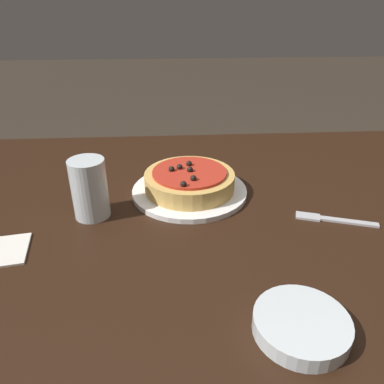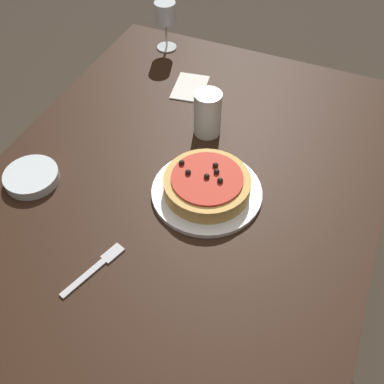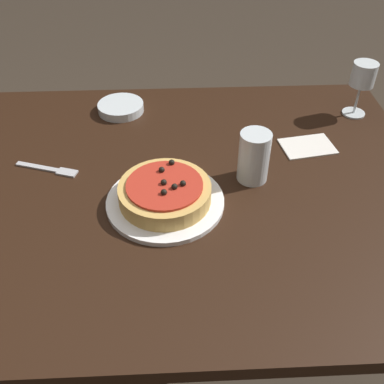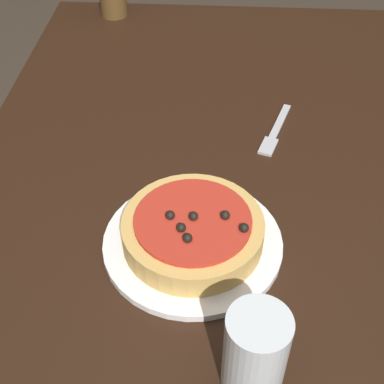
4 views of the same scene
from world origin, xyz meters
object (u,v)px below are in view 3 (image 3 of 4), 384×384
(side_bowl, at_px, (121,107))
(fork, at_px, (50,169))
(wine_glass, at_px, (363,77))
(dinner_plate, at_px, (165,202))
(water_cup, at_px, (254,157))
(dining_table, at_px, (131,208))
(pizza, at_px, (165,192))

(side_bowl, relative_size, fork, 0.83)
(wine_glass, distance_m, fork, 0.88)
(dinner_plate, relative_size, water_cup, 2.11)
(dining_table, height_order, side_bowl, side_bowl)
(pizza, height_order, fork, pizza)
(wine_glass, relative_size, side_bowl, 1.18)
(wine_glass, distance_m, side_bowl, 0.70)
(dining_table, relative_size, fork, 9.15)
(wine_glass, distance_m, water_cup, 0.45)
(dining_table, relative_size, water_cup, 11.67)
(pizza, distance_m, wine_glass, 0.67)
(pizza, distance_m, side_bowl, 0.44)
(dining_table, relative_size, wine_glass, 9.36)
(wine_glass, height_order, side_bowl, wine_glass)
(pizza, xyz_separation_m, water_cup, (0.21, 0.08, 0.03))
(side_bowl, bearing_deg, dinner_plate, -72.58)
(wine_glass, bearing_deg, water_cup, -140.37)
(fork, bearing_deg, side_bowl, 79.15)
(pizza, bearing_deg, side_bowl, 107.43)
(pizza, xyz_separation_m, wine_glass, (0.56, 0.37, 0.08))
(pizza, bearing_deg, dining_table, 140.86)
(dining_table, xyz_separation_m, dinner_plate, (0.09, -0.07, 0.09))
(fork, bearing_deg, wine_glass, 33.66)
(dining_table, distance_m, pizza, 0.16)
(dining_table, distance_m, fork, 0.22)
(wine_glass, bearing_deg, pizza, -146.40)
(dining_table, bearing_deg, pizza, -39.14)
(pizza, relative_size, fork, 1.29)
(water_cup, distance_m, fork, 0.51)
(side_bowl, bearing_deg, fork, -119.12)
(dinner_plate, relative_size, side_bowl, 1.99)
(wine_glass, relative_size, fork, 0.98)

